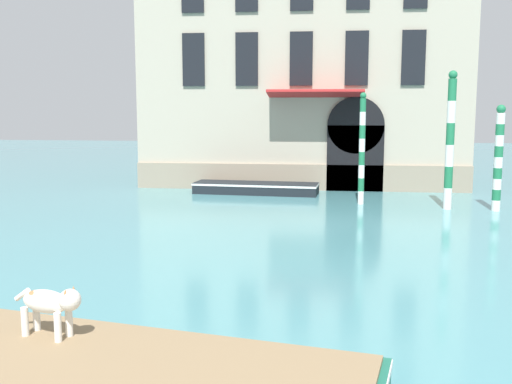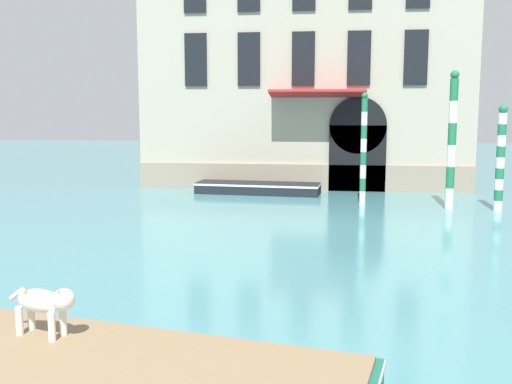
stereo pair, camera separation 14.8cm
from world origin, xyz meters
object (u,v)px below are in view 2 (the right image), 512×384
object	(u,v)px
dog_on_deck	(45,302)
mooring_pole_0	(452,140)
mooring_pole_2	(500,158)
boat_foreground	(111,378)
boat_moored_near_palazzo	(258,188)
mooring_pole_1	(364,148)

from	to	relation	value
dog_on_deck	mooring_pole_0	distance (m)	15.84
mooring_pole_2	boat_foreground	bearing A→B (deg)	-119.36
mooring_pole_0	mooring_pole_2	world-z (taller)	mooring_pole_0
boat_foreground	dog_on_deck	bearing A→B (deg)	164.81
boat_moored_near_palazzo	mooring_pole_2	size ratio (longest dim) A/B	1.44
mooring_pole_0	boat_moored_near_palazzo	bearing A→B (deg)	156.76
dog_on_deck	mooring_pole_2	size ratio (longest dim) A/B	0.28
boat_foreground	boat_moored_near_palazzo	distance (m)	17.37
mooring_pole_0	mooring_pole_2	xyz separation A→B (m)	(1.54, -0.16, -0.56)
boat_foreground	mooring_pole_2	size ratio (longest dim) A/B	1.80
mooring_pole_2	mooring_pole_1	bearing A→B (deg)	168.13
boat_moored_near_palazzo	mooring_pole_2	distance (m)	9.14
boat_foreground	dog_on_deck	size ratio (longest dim) A/B	6.43
mooring_pole_1	boat_moored_near_palazzo	bearing A→B (deg)	151.43
boat_moored_near_palazzo	mooring_pole_1	size ratio (longest dim) A/B	1.28
boat_foreground	dog_on_deck	distance (m)	1.34
dog_on_deck	mooring_pole_0	world-z (taller)	mooring_pole_0
boat_moored_near_palazzo	mooring_pole_0	world-z (taller)	mooring_pole_0
mooring_pole_0	mooring_pole_1	distance (m)	2.99
dog_on_deck	boat_moored_near_palazzo	size ratio (longest dim) A/B	0.19
dog_on_deck	mooring_pole_0	bearing A→B (deg)	77.44
mooring_pole_0	mooring_pole_1	bearing A→B (deg)	165.07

